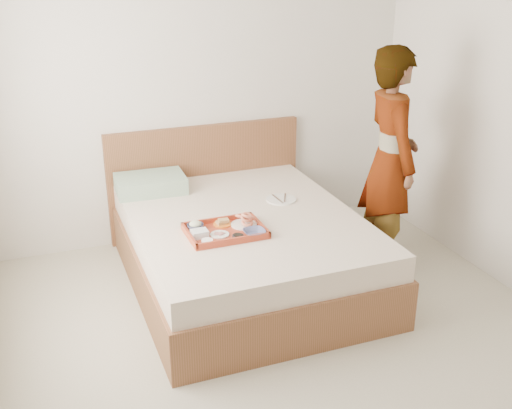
{
  "coord_description": "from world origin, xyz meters",
  "views": [
    {
      "loc": [
        -1.39,
        -2.81,
        2.27
      ],
      "look_at": [
        0.03,
        0.9,
        0.65
      ],
      "focal_mm": 43.56,
      "sensor_mm": 36.0,
      "label": 1
    }
  ],
  "objects_px": {
    "dinner_plate": "(281,199)",
    "bed": "(245,250)",
    "tray": "(225,231)",
    "person": "(390,160)"
  },
  "relations": [
    {
      "from": "dinner_plate",
      "to": "bed",
      "type": "bearing_deg",
      "value": -152.75
    },
    {
      "from": "tray",
      "to": "dinner_plate",
      "type": "distance_m",
      "value": 0.72
    },
    {
      "from": "tray",
      "to": "dinner_plate",
      "type": "bearing_deg",
      "value": 35.48
    },
    {
      "from": "tray",
      "to": "person",
      "type": "bearing_deg",
      "value": 6.29
    },
    {
      "from": "bed",
      "to": "tray",
      "type": "distance_m",
      "value": 0.43
    },
    {
      "from": "tray",
      "to": "person",
      "type": "distance_m",
      "value": 1.38
    },
    {
      "from": "dinner_plate",
      "to": "person",
      "type": "bearing_deg",
      "value": -19.31
    },
    {
      "from": "bed",
      "to": "tray",
      "type": "height_order",
      "value": "tray"
    },
    {
      "from": "bed",
      "to": "person",
      "type": "height_order",
      "value": "person"
    },
    {
      "from": "tray",
      "to": "person",
      "type": "relative_size",
      "value": 0.3
    }
  ]
}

